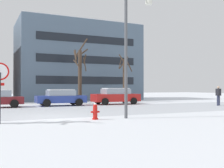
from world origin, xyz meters
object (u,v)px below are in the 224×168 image
(street_lamp, at_px, (130,43))
(parked_car_red, at_px, (116,96))
(parked_car_blue, at_px, (61,97))
(stop_sign, at_px, (0,81))
(pedestrian_crossing, at_px, (218,94))
(fire_hydrant, at_px, (95,111))

(street_lamp, bearing_deg, parked_car_red, 67.98)
(parked_car_blue, bearing_deg, street_lamp, -85.84)
(street_lamp, xyz_separation_m, parked_car_blue, (-0.80, 11.03, -3.14))
(stop_sign, relative_size, pedestrian_crossing, 1.56)
(street_lamp, height_order, pedestrian_crossing, street_lamp)
(stop_sign, height_order, pedestrian_crossing, stop_sign)
(parked_car_blue, distance_m, parked_car_red, 5.21)
(fire_hydrant, xyz_separation_m, parked_car_red, (6.29, 10.75, 0.37))
(stop_sign, relative_size, parked_car_blue, 0.62)
(stop_sign, xyz_separation_m, pedestrian_crossing, (17.97, 5.20, -0.87))
(fire_hydrant, height_order, pedestrian_crossing, pedestrian_crossing)
(stop_sign, bearing_deg, street_lamp, -2.38)
(stop_sign, bearing_deg, pedestrian_crossing, 16.14)
(parked_car_red, bearing_deg, street_lamp, -112.02)
(stop_sign, height_order, parked_car_blue, stop_sign)
(fire_hydrant, bearing_deg, parked_car_red, 59.66)
(street_lamp, bearing_deg, parked_car_blue, 94.16)
(pedestrian_crossing, bearing_deg, fire_hydrant, -158.72)
(fire_hydrant, distance_m, parked_car_red, 12.46)
(street_lamp, xyz_separation_m, pedestrian_crossing, (11.74, 5.46, -2.88))
(parked_car_red, distance_m, pedestrian_crossing, 9.13)
(stop_sign, height_order, street_lamp, street_lamp)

